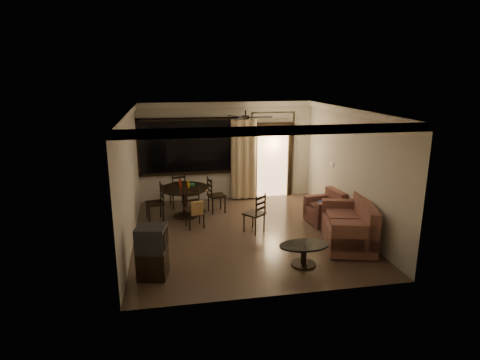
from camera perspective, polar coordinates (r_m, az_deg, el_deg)
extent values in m
plane|color=#7F6651|center=(9.32, 0.73, -7.53)|extent=(5.50, 5.50, 0.00)
plane|color=beige|center=(11.53, -1.89, 4.11)|extent=(5.00, 0.00, 5.00)
plane|color=beige|center=(6.32, 5.61, -5.08)|extent=(5.00, 0.00, 5.00)
plane|color=beige|center=(8.76, -15.50, 0.11)|extent=(0.00, 5.50, 5.50)
plane|color=beige|center=(9.67, 15.47, 1.47)|extent=(0.00, 5.50, 5.50)
plane|color=white|center=(8.65, 0.80, 9.90)|extent=(5.50, 5.50, 0.00)
cube|color=black|center=(11.36, -7.38, 4.73)|extent=(2.70, 0.04, 1.45)
cylinder|color=black|center=(11.16, -6.98, 8.74)|extent=(3.20, 0.03, 0.03)
cube|color=#FFC684|center=(11.82, 4.65, 2.61)|extent=(0.91, 0.03, 2.08)
cube|color=white|center=(10.61, 12.93, 2.24)|extent=(0.02, 0.18, 0.12)
cylinder|color=black|center=(8.65, 0.80, 9.50)|extent=(0.03, 0.03, 0.12)
cylinder|color=black|center=(8.66, 0.79, 8.91)|extent=(0.16, 0.16, 0.08)
cylinder|color=black|center=(10.24, -7.87, -1.16)|extent=(1.22, 1.22, 0.04)
cylinder|color=black|center=(10.35, -7.79, -3.12)|extent=(0.12, 0.12, 0.71)
cylinder|color=black|center=(10.47, -7.73, -5.01)|extent=(0.61, 0.61, 0.03)
cylinder|color=maroon|center=(10.23, -8.52, -0.45)|extent=(0.06, 0.06, 0.22)
cylinder|color=#B57713|center=(10.19, -7.37, -0.60)|extent=(0.06, 0.06, 0.18)
cube|color=#227338|center=(10.40, -6.85, -0.63)|extent=(0.14, 0.10, 0.05)
cube|color=black|center=(10.16, -12.05, -3.23)|extent=(0.50, 0.50, 0.04)
cube|color=black|center=(10.56, -3.35, -2.23)|extent=(0.50, 0.50, 0.04)
cube|color=black|center=(9.55, -6.49, -4.17)|extent=(0.50, 0.50, 0.04)
cube|color=tan|center=(9.31, -6.12, -4.02)|extent=(0.29, 0.14, 0.32)
cube|color=black|center=(11.07, -8.87, -1.57)|extent=(0.50, 0.50, 0.04)
cube|color=black|center=(7.48, -12.30, -11.60)|extent=(0.58, 0.55, 0.51)
cube|color=black|center=(7.28, -12.51, -8.18)|extent=(0.58, 0.55, 0.46)
cube|color=black|center=(7.23, -10.51, -8.24)|extent=(0.09, 0.36, 0.31)
cube|color=#4D2523|center=(9.00, 14.97, -7.23)|extent=(1.35, 1.93, 0.44)
cube|color=#4D2523|center=(8.95, 17.37, -5.08)|extent=(0.67, 1.74, 0.71)
cube|color=#4D2523|center=(8.22, 16.00, -7.83)|extent=(0.95, 0.43, 0.55)
cube|color=#4D2523|center=(9.64, 14.27, -4.30)|extent=(0.95, 0.43, 0.55)
cube|color=#4D2523|center=(8.90, 14.73, -5.73)|extent=(1.03, 1.65, 0.13)
cube|color=#4D2523|center=(10.10, 11.90, -4.82)|extent=(0.86, 0.86, 0.36)
cube|color=#4D2523|center=(10.15, 13.45, -3.02)|extent=(0.27, 0.79, 0.59)
cube|color=#4D2523|center=(9.80, 12.82, -4.38)|extent=(0.79, 0.26, 0.46)
cube|color=#4D2523|center=(10.30, 11.13, -3.33)|extent=(0.79, 0.26, 0.46)
cube|color=#4D2523|center=(10.02, 11.73, -3.72)|extent=(0.61, 0.65, 0.11)
ellipsoid|color=navy|center=(9.98, 11.76, -3.15)|extent=(0.33, 0.27, 0.10)
ellipsoid|color=black|center=(7.78, 9.10, -9.15)|extent=(0.96, 0.58, 0.03)
cylinder|color=black|center=(7.86, 9.04, -10.51)|extent=(0.11, 0.11, 0.39)
cylinder|color=black|center=(7.94, 8.99, -11.73)|extent=(0.47, 0.47, 0.03)
cube|color=black|center=(9.25, 2.03, -4.80)|extent=(0.58, 0.58, 0.04)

